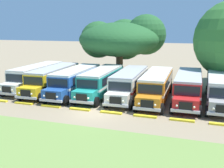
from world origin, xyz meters
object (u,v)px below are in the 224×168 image
at_px(parked_bus_slot_1, 53,78).
at_px(parked_bus_slot_7, 220,88).
at_px(broad_shade_tree, 122,39).
at_px(parked_bus_slot_5, 156,85).
at_px(parked_bus_slot_3, 102,81).
at_px(parked_bus_slot_2, 76,80).
at_px(parked_bus_slot_6, 188,86).
at_px(parked_bus_slot_4, 129,82).
at_px(parked_bus_slot_0, 37,76).

height_order(parked_bus_slot_1, parked_bus_slot_7, same).
bearing_deg(broad_shade_tree, parked_bus_slot_1, -117.80).
distance_m(parked_bus_slot_5, parked_bus_slot_7, 6.34).
xyz_separation_m(parked_bus_slot_3, broad_shade_tree, (-0.58, 10.07, 4.27)).
bearing_deg(parked_bus_slot_2, parked_bus_slot_6, 91.77).
bearing_deg(parked_bus_slot_7, parked_bus_slot_4, -87.54).
distance_m(parked_bus_slot_3, parked_bus_slot_5, 6.27).
relative_size(parked_bus_slot_1, parked_bus_slot_6, 1.00).
xyz_separation_m(parked_bus_slot_4, parked_bus_slot_6, (6.23, 0.21, 0.00)).
relative_size(parked_bus_slot_0, parked_bus_slot_3, 1.00).
xyz_separation_m(parked_bus_slot_0, parked_bus_slot_1, (2.83, -0.73, 0.00)).
bearing_deg(parked_bus_slot_7, parked_bus_slot_6, -87.97).
relative_size(parked_bus_slot_1, parked_bus_slot_4, 1.00).
distance_m(parked_bus_slot_0, parked_bus_slot_4, 12.17).
bearing_deg(parked_bus_slot_4, parked_bus_slot_3, -91.73).
relative_size(parked_bus_slot_5, parked_bus_slot_7, 1.00).
bearing_deg(parked_bus_slot_0, parked_bus_slot_3, 85.89).
relative_size(parked_bus_slot_2, broad_shade_tree, 0.87).
bearing_deg(broad_shade_tree, parked_bus_slot_7, -36.56).
distance_m(parked_bus_slot_2, parked_bus_slot_7, 15.62).
bearing_deg(parked_bus_slot_0, parked_bus_slot_6, 87.94).
distance_m(parked_bus_slot_3, broad_shade_tree, 10.95).
xyz_separation_m(parked_bus_slot_2, parked_bus_slot_4, (6.29, 0.49, 0.00)).
bearing_deg(parked_bus_slot_7, parked_bus_slot_1, -87.25).
distance_m(parked_bus_slot_1, parked_bus_slot_2, 3.05).
height_order(parked_bus_slot_0, parked_bus_slot_4, same).
bearing_deg(parked_bus_slot_3, parked_bus_slot_1, -88.28).
bearing_deg(parked_bus_slot_1, parked_bus_slot_4, 89.80).
xyz_separation_m(parked_bus_slot_2, broad_shade_tree, (2.44, 10.53, 4.27)).
bearing_deg(parked_bus_slot_2, parked_bus_slot_5, 90.19).
distance_m(parked_bus_slot_1, parked_bus_slot_5, 12.33).
distance_m(parked_bus_slot_4, parked_bus_slot_7, 9.32).
height_order(parked_bus_slot_2, parked_bus_slot_6, same).
bearing_deg(parked_bus_slot_6, parked_bus_slot_2, -87.70).
bearing_deg(parked_bus_slot_2, parked_bus_slot_1, -93.67).
bearing_deg(parked_bus_slot_4, parked_bus_slot_5, 83.34).
distance_m(parked_bus_slot_4, parked_bus_slot_5, 3.01).
relative_size(parked_bus_slot_5, broad_shade_tree, 0.87).
height_order(parked_bus_slot_0, broad_shade_tree, broad_shade_tree).
bearing_deg(broad_shade_tree, parked_bus_slot_2, -103.07).
xyz_separation_m(parked_bus_slot_1, parked_bus_slot_2, (3.05, -0.12, 0.00)).
relative_size(parked_bus_slot_1, parked_bus_slot_3, 1.00).
bearing_deg(parked_bus_slot_3, parked_bus_slot_0, -94.01).
relative_size(parked_bus_slot_1, parked_bus_slot_2, 1.00).
height_order(parked_bus_slot_2, parked_bus_slot_3, same).
bearing_deg(parked_bus_slot_5, parked_bus_slot_6, 96.17).
relative_size(parked_bus_slot_0, broad_shade_tree, 0.87).
bearing_deg(parked_bus_slot_2, parked_bus_slot_0, -99.67).
bearing_deg(parked_bus_slot_3, broad_shade_tree, -178.24).
xyz_separation_m(parked_bus_slot_4, parked_bus_slot_5, (3.00, -0.23, 0.00)).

